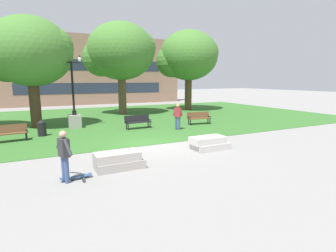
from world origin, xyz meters
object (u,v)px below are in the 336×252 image
(skateboard, at_px, (76,177))
(concrete_block_center, at_px, (118,161))
(park_bench_near_left, at_px, (199,117))
(park_bench_far_left, at_px, (138,121))
(person_bystander_near_lawn, at_px, (178,115))
(lamp_post_center, at_px, (74,113))
(park_bench_near_right, at_px, (9,132))
(person_skateboarder, at_px, (64,153))
(trash_bin, at_px, (42,128))
(concrete_block_left, at_px, (209,143))

(skateboard, bearing_deg, concrete_block_center, 15.71)
(concrete_block_center, distance_m, park_bench_near_left, 10.77)
(park_bench_far_left, bearing_deg, person_bystander_near_lawn, -35.70)
(lamp_post_center, bearing_deg, concrete_block_center, -88.06)
(concrete_block_center, height_order, park_bench_far_left, park_bench_far_left)
(park_bench_far_left, xyz_separation_m, lamp_post_center, (-3.79, 2.18, 0.48))
(concrete_block_center, distance_m, person_bystander_near_lawn, 8.14)
(park_bench_near_right, distance_m, lamp_post_center, 4.64)
(person_skateboarder, height_order, lamp_post_center, lamp_post_center)
(lamp_post_center, bearing_deg, trash_bin, -137.29)
(person_skateboarder, relative_size, person_bystander_near_lawn, 1.00)
(person_skateboarder, bearing_deg, concrete_block_center, 15.81)
(concrete_block_left, height_order, skateboard, concrete_block_left)
(person_skateboarder, bearing_deg, concrete_block_left, 10.78)
(person_skateboarder, bearing_deg, skateboard, 16.33)
(trash_bin, xyz_separation_m, person_bystander_near_lawn, (8.11, -1.84, 0.48))
(skateboard, bearing_deg, park_bench_near_left, 37.43)
(park_bench_near_right, height_order, lamp_post_center, lamp_post_center)
(park_bench_far_left, bearing_deg, park_bench_near_left, -4.29)
(concrete_block_left, distance_m, person_skateboarder, 6.68)
(park_bench_near_left, relative_size, lamp_post_center, 0.38)
(person_skateboarder, height_order, park_bench_near_left, person_skateboarder)
(person_skateboarder, xyz_separation_m, lamp_post_center, (1.59, 10.09, 0.05))
(skateboard, relative_size, park_bench_near_left, 0.56)
(person_skateboarder, height_order, trash_bin, person_skateboarder)
(skateboard, bearing_deg, park_bench_near_right, 108.69)
(concrete_block_left, bearing_deg, concrete_block_center, -171.35)
(trash_bin, bearing_deg, park_bench_near_left, -3.24)
(lamp_post_center, bearing_deg, person_bystander_near_lawn, -32.13)
(concrete_block_left, height_order, lamp_post_center, lamp_post_center)
(concrete_block_center, bearing_deg, skateboard, -164.29)
(park_bench_near_left, height_order, person_bystander_near_lawn, person_bystander_near_lawn)
(lamp_post_center, distance_m, person_bystander_near_lawn, 7.10)
(trash_bin, relative_size, person_bystander_near_lawn, 0.56)
(person_skateboarder, xyz_separation_m, park_bench_near_right, (-2.12, 7.35, -0.43))
(lamp_post_center, bearing_deg, skateboard, -97.17)
(skateboard, bearing_deg, person_bystander_near_lawn, 40.54)
(lamp_post_center, bearing_deg, park_bench_near_left, -16.61)
(concrete_block_center, height_order, park_bench_near_left, park_bench_near_left)
(park_bench_near_right, bearing_deg, person_skateboarder, -73.88)
(skateboard, height_order, park_bench_near_right, park_bench_near_right)
(lamp_post_center, xyz_separation_m, person_bystander_near_lawn, (6.01, -3.78, -0.03))
(skateboard, distance_m, lamp_post_center, 10.12)
(concrete_block_left, xyz_separation_m, park_bench_near_left, (3.55, 6.32, 0.23))
(person_skateboarder, bearing_deg, park_bench_near_left, 36.86)
(person_bystander_near_lawn, bearing_deg, skateboard, -139.46)
(concrete_block_left, distance_m, park_bench_near_left, 7.25)
(trash_bin, distance_m, person_bystander_near_lawn, 8.33)
(person_skateboarder, bearing_deg, lamp_post_center, 81.07)
(park_bench_near_left, relative_size, person_bystander_near_lawn, 1.08)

